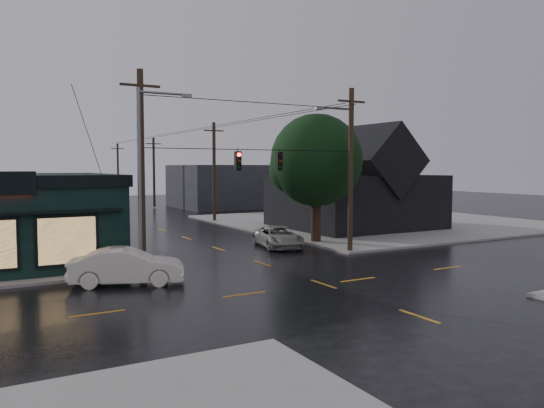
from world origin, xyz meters
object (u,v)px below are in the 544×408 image
sedan_cream (127,267)px  corner_tree (316,161)px  utility_pole_nw (143,273)px  utility_pole_ne (350,253)px  suv_silver (278,237)px

sedan_cream → corner_tree: bearing=-45.6°
utility_pole_nw → utility_pole_ne: (13.00, 0.00, 0.00)m
corner_tree → utility_pole_ne: size_ratio=0.88×
corner_tree → utility_pole_nw: size_ratio=0.88×
utility_pole_nw → utility_pole_ne: same height
utility_pole_ne → sedan_cream: size_ratio=2.00×
utility_pole_ne → sedan_cream: 14.55m
corner_tree → suv_silver: 6.08m
corner_tree → sedan_cream: bearing=-155.4°
sedan_cream → utility_pole_ne: bearing=-61.2°
utility_pole_nw → sedan_cream: (-1.35, -2.27, 0.84)m
corner_tree → utility_pole_nw: corner_tree is taller
corner_tree → suv_silver: bearing=-172.7°
utility_pole_nw → utility_pole_ne: bearing=0.0°
utility_pole_ne → suv_silver: 5.03m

